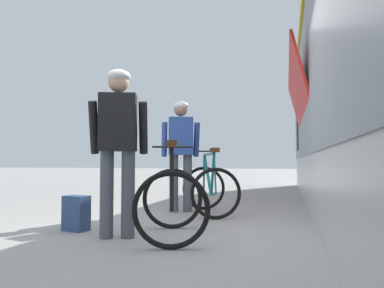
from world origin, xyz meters
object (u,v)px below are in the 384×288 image
Objects in this scene: bicycle_near_teal at (209,187)px; cyclist_far_in_dark at (118,137)px; backpack_on_platform at (76,213)px; water_bottle_by_the_backpack at (73,223)px; bicycle_far_black at (172,199)px; water_bottle_near_the_bikes at (208,208)px; cyclist_near_in_blue at (181,145)px.

cyclist_far_in_dark is at bearing -106.69° from bicycle_near_teal.
cyclist_far_in_dark is at bearing -8.94° from backpack_on_platform.
cyclist_far_in_dark is 9.02× the size of water_bottle_by_the_backpack.
backpack_on_platform is at bearing 175.64° from bicycle_far_black.
backpack_on_platform is 0.11m from water_bottle_by_the_backpack.
bicycle_far_black is 5.21× the size of water_bottle_near_the_bikes.
cyclist_near_in_blue is at bearing 69.15° from water_bottle_by_the_backpack.
cyclist_far_in_dark reaches higher than backpack_on_platform.
bicycle_near_teal is (0.57, 1.91, -0.65)m from cyclist_far_in_dark.
cyclist_near_in_blue reaches higher than backpack_on_platform.
backpack_on_platform reaches higher than water_bottle_near_the_bikes.
bicycle_far_black reaches higher than water_bottle_near_the_bikes.
bicycle_far_black is 1.23m from water_bottle_by_the_backpack.
cyclist_near_in_blue is 9.02× the size of water_bottle_by_the_backpack.
bicycle_near_teal is 3.15× the size of backpack_on_platform.
bicycle_far_black is at bearing 7.37° from backpack_on_platform.
water_bottle_near_the_bikes is (0.02, -0.22, -0.28)m from bicycle_near_teal.
bicycle_near_teal is 0.36m from water_bottle_near_the_bikes.
bicycle_near_teal is at bearing 96.21° from water_bottle_near_the_bikes.
water_bottle_by_the_backpack is at bearing 163.37° from cyclist_far_in_dark.
water_bottle_near_the_bikes is 1.21× the size of water_bottle_by_the_backpack.
bicycle_far_black reaches higher than backpack_on_platform.
backpack_on_platform is at bearing 83.37° from water_bottle_by_the_backpack.
backpack_on_platform is at bearing -125.91° from bicycle_near_teal.
cyclist_near_in_blue is 1.14m from water_bottle_near_the_bikes.
water_bottle_by_the_backpack is (-1.19, 0.04, -0.30)m from bicycle_far_black.
cyclist_far_in_dark is 1.09m from backpack_on_platform.
cyclist_near_in_blue reaches higher than bicycle_near_teal.
cyclist_near_in_blue reaches higher than water_bottle_near_the_bikes.
cyclist_near_in_blue is at bearing 88.02° from cyclist_far_in_dark.
bicycle_near_teal is 2.12m from water_bottle_by_the_backpack.
bicycle_near_teal reaches higher than water_bottle_near_the_bikes.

